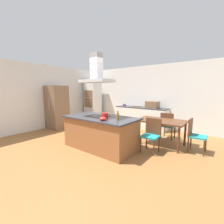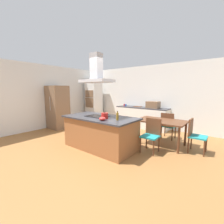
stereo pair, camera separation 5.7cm
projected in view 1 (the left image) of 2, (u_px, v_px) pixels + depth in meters
name	position (u px, v px, depth m)	size (l,w,h in m)	color
ground	(128.00, 135.00, 5.55)	(16.00, 16.00, 0.00)	#936033
wall_back	(149.00, 97.00, 6.73)	(7.20, 0.10, 2.70)	white
wall_left	(59.00, 96.00, 7.04)	(0.10, 8.80, 2.70)	white
kitchen_island	(100.00, 132.00, 4.31)	(2.10, 1.09, 0.90)	#995B33
cooktop	(97.00, 116.00, 4.32)	(0.60, 0.44, 0.01)	black
tea_kettle	(105.00, 116.00, 3.94)	(0.23, 0.18, 0.18)	#B21E19
olive_oil_bottle	(118.00, 116.00, 3.75)	(0.06, 0.06, 0.23)	olive
mixing_bowl	(103.00, 119.00, 3.72)	(0.17, 0.17, 0.09)	red
back_counter	(141.00, 117.00, 6.69)	(2.30, 0.62, 0.90)	white
countertop_microwave	(152.00, 105.00, 6.29)	(0.50, 0.38, 0.28)	brown
coffee_mug_red	(124.00, 105.00, 7.15)	(0.08, 0.08, 0.09)	red
coffee_mug_blue	(125.00, 105.00, 7.06)	(0.08, 0.08, 0.09)	#2D56B2
cutting_board	(137.00, 107.00, 6.80)	(0.34, 0.24, 0.02)	#59331E
wall_oven_stack	(93.00, 100.00, 8.04)	(0.70, 0.66, 2.20)	white
refrigerator	(57.00, 107.00, 6.47)	(0.80, 0.73, 1.82)	brown
dining_table	(161.00, 123.00, 4.56)	(1.40, 0.90, 0.75)	#59331E
chair_facing_island	(152.00, 133.00, 4.06)	(0.42, 0.42, 0.89)	teal
chair_at_right_end	(194.00, 133.00, 4.03)	(0.42, 0.42, 0.89)	teal
chair_facing_back_wall	(167.00, 124.00, 5.11)	(0.42, 0.42, 0.89)	teal
range_hood	(96.00, 73.00, 4.14)	(0.90, 0.55, 0.78)	#ADADB2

